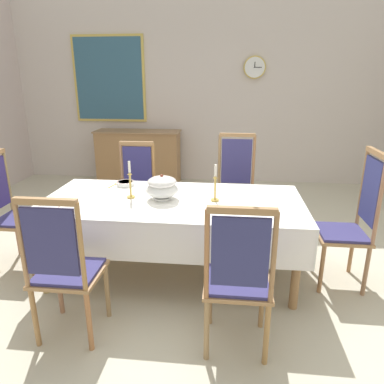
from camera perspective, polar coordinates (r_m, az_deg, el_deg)
ground at (r=3.54m, az=-2.77°, el=-12.46°), size 6.40×6.33×0.04m
back_wall at (r=6.24m, az=1.69°, el=16.49°), size 6.40×0.08×3.22m
dining_table at (r=3.19m, az=-3.14°, el=-2.45°), size 2.28×1.07×0.73m
tablecloth at (r=3.19m, az=-3.13°, el=-2.58°), size 2.30×1.09×0.34m
chair_south_a at (r=2.59m, az=-19.87°, el=-11.21°), size 0.44×0.42×1.09m
chair_north_a at (r=4.21m, az=-9.03°, el=0.88°), size 0.44×0.42×1.06m
chair_south_b at (r=2.35m, az=7.41°, el=-13.38°), size 0.44×0.42×1.08m
chair_north_b at (r=4.07m, az=7.02°, el=0.91°), size 0.44×0.42×1.17m
chair_head_west at (r=3.78m, az=-26.96°, el=-2.60°), size 0.42×0.44×1.12m
chair_head_east at (r=3.34m, az=24.24°, el=-4.21°), size 0.42×0.44×1.21m
soup_tureen at (r=3.14m, az=-4.83°, el=0.78°), size 0.29×0.29×0.23m
candlestick_west at (r=3.20m, az=-9.88°, el=1.35°), size 0.07×0.07×0.34m
candlestick_east at (r=3.09m, az=3.73°, el=0.84°), size 0.07×0.07×0.33m
bowl_near_left at (r=3.61m, az=-10.64°, el=1.41°), size 0.17×0.17×0.04m
bowl_near_right at (r=3.10m, az=-22.13°, el=-2.58°), size 0.19×0.19×0.03m
spoon_primary at (r=3.67m, az=-12.16°, el=1.28°), size 0.06×0.17×0.01m
spoon_secondary at (r=3.19m, az=-23.98°, el=-2.53°), size 0.06×0.17×0.01m
sideboard at (r=6.24m, az=-8.54°, el=5.61°), size 1.44×0.48×0.90m
mounted_clock at (r=6.15m, az=10.01°, el=19.10°), size 0.36×0.06×0.36m
framed_painting at (r=6.49m, az=-13.13°, el=17.22°), size 1.23×0.05×1.41m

